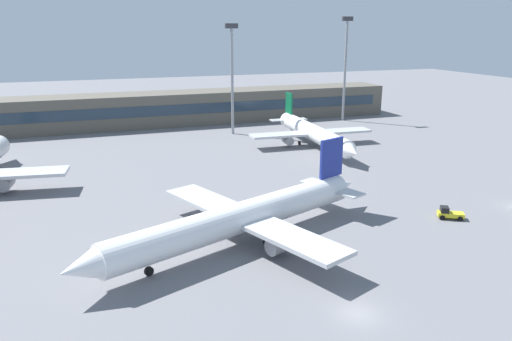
# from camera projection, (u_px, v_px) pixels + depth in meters

# --- Properties ---
(ground_plane) EXTENTS (400.00, 400.00, 0.00)m
(ground_plane) POSITION_uv_depth(u_px,v_px,m) (235.00, 190.00, 83.42)
(ground_plane) COLOR slate
(terminal_building) EXTENTS (131.88, 12.13, 9.00)m
(terminal_building) POSITION_uv_depth(u_px,v_px,m) (169.00, 108.00, 138.67)
(terminal_building) COLOR #5B564C
(terminal_building) RESTS_ON ground_plane
(airplane_near) EXTENTS (42.99, 30.84, 11.12)m
(airplane_near) POSITION_uv_depth(u_px,v_px,m) (239.00, 219.00, 61.65)
(airplane_near) COLOR white
(airplane_near) RESTS_ON ground_plane
(airplane_far) EXTENTS (29.22, 41.92, 10.35)m
(airplane_far) POSITION_uv_depth(u_px,v_px,m) (313.00, 133.00, 113.09)
(airplane_far) COLOR white
(airplane_far) RESTS_ON ground_plane
(baggage_tug_yellow) EXTENTS (3.86, 3.13, 1.75)m
(baggage_tug_yellow) POSITION_uv_depth(u_px,v_px,m) (449.00, 213.00, 70.57)
(baggage_tug_yellow) COLOR yellow
(baggage_tug_yellow) RESTS_ON ground_plane
(floodlight_tower_west) EXTENTS (3.20, 0.80, 29.42)m
(floodlight_tower_west) POSITION_uv_depth(u_px,v_px,m) (345.00, 62.00, 141.32)
(floodlight_tower_west) COLOR gray
(floodlight_tower_west) RESTS_ON ground_plane
(floodlight_tower_east) EXTENTS (3.20, 0.80, 27.42)m
(floodlight_tower_east) POSITION_uv_depth(u_px,v_px,m) (232.00, 72.00, 123.13)
(floodlight_tower_east) COLOR gray
(floodlight_tower_east) RESTS_ON ground_plane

